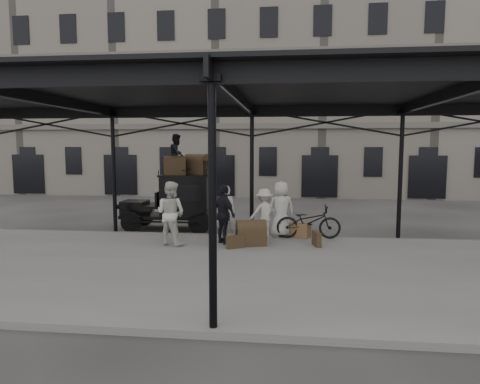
# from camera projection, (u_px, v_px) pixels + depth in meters

# --- Properties ---
(ground) EXTENTS (120.00, 120.00, 0.00)m
(ground) POSITION_uv_depth(u_px,v_px,m) (246.00, 253.00, 13.13)
(ground) COLOR #383533
(ground) RESTS_ON ground
(platform) EXTENTS (28.00, 8.00, 0.15)m
(platform) POSITION_uv_depth(u_px,v_px,m) (239.00, 269.00, 11.15)
(platform) COLOR slate
(platform) RESTS_ON ground
(canopy) EXTENTS (22.50, 9.00, 4.74)m
(canopy) POSITION_uv_depth(u_px,v_px,m) (240.00, 94.00, 10.94)
(canopy) COLOR black
(canopy) RESTS_ON ground
(building_frontage) EXTENTS (64.00, 8.00, 14.00)m
(building_frontage) POSITION_uv_depth(u_px,v_px,m) (271.00, 93.00, 30.17)
(building_frontage) COLOR slate
(building_frontage) RESTS_ON ground
(taxi) EXTENTS (3.65, 1.55, 2.18)m
(taxi) POSITION_uv_depth(u_px,v_px,m) (179.00, 199.00, 16.53)
(taxi) COLOR black
(taxi) RESTS_ON ground
(porter_left) EXTENTS (0.68, 0.47, 1.81)m
(porter_left) POSITION_uv_depth(u_px,v_px,m) (226.00, 212.00, 14.37)
(porter_left) COLOR beige
(porter_left) RESTS_ON platform
(porter_midleft) EXTENTS (1.18, 1.04, 2.02)m
(porter_midleft) POSITION_uv_depth(u_px,v_px,m) (171.00, 213.00, 13.44)
(porter_midleft) COLOR silver
(porter_midleft) RESTS_ON platform
(porter_centre) EXTENTS (1.07, 0.84, 1.92)m
(porter_centre) POSITION_uv_depth(u_px,v_px,m) (281.00, 209.00, 14.68)
(porter_centre) COLOR beige
(porter_centre) RESTS_ON platform
(porter_official) EXTENTS (1.09, 1.13, 1.90)m
(porter_official) POSITION_uv_depth(u_px,v_px,m) (224.00, 214.00, 13.59)
(porter_official) COLOR black
(porter_official) RESTS_ON platform
(porter_right) EXTENTS (1.21, 0.95, 1.65)m
(porter_right) POSITION_uv_depth(u_px,v_px,m) (264.00, 212.00, 14.76)
(porter_right) COLOR silver
(porter_right) RESTS_ON platform
(bicycle) EXTENTS (2.19, 0.85, 1.13)m
(bicycle) POSITION_uv_depth(u_px,v_px,m) (309.00, 222.00, 14.43)
(bicycle) COLOR black
(bicycle) RESTS_ON platform
(porter_roof) EXTENTS (0.64, 0.79, 1.54)m
(porter_roof) POSITION_uv_depth(u_px,v_px,m) (177.00, 154.00, 16.25)
(porter_roof) COLOR black
(porter_roof) RESTS_ON taxi
(steamer_trunk_roof_near) EXTENTS (0.90, 0.66, 0.60)m
(steamer_trunk_roof_near) POSITION_uv_depth(u_px,v_px,m) (175.00, 167.00, 16.16)
(steamer_trunk_roof_near) COLOR #42331E
(steamer_trunk_roof_near) RESTS_ON taxi
(steamer_trunk_roof_far) EXTENTS (1.02, 0.83, 0.65)m
(steamer_trunk_roof_far) POSITION_uv_depth(u_px,v_px,m) (197.00, 166.00, 16.51)
(steamer_trunk_roof_far) COLOR #42331E
(steamer_trunk_roof_far) RESTS_ON taxi
(steamer_trunk_platform) EXTENTS (1.03, 0.78, 0.67)m
(steamer_trunk_platform) POSITION_uv_depth(u_px,v_px,m) (251.00, 235.00, 13.45)
(steamer_trunk_platform) COLOR #42331E
(steamer_trunk_platform) RESTS_ON platform
(wicker_hamper) EXTENTS (0.72, 0.64, 0.50)m
(wicker_hamper) POSITION_uv_depth(u_px,v_px,m) (301.00, 230.00, 14.61)
(wicker_hamper) COLOR olive
(wicker_hamper) RESTS_ON platform
(suitcase_upright) EXTENTS (0.27, 0.62, 0.45)m
(suitcase_upright) POSITION_uv_depth(u_px,v_px,m) (317.00, 239.00, 13.36)
(suitcase_upright) COLOR #42331E
(suitcase_upright) RESTS_ON platform
(suitcase_flat) EXTENTS (0.59, 0.45, 0.40)m
(suitcase_flat) POSITION_uv_depth(u_px,v_px,m) (236.00, 242.00, 13.06)
(suitcase_flat) COLOR #42331E
(suitcase_flat) RESTS_ON platform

